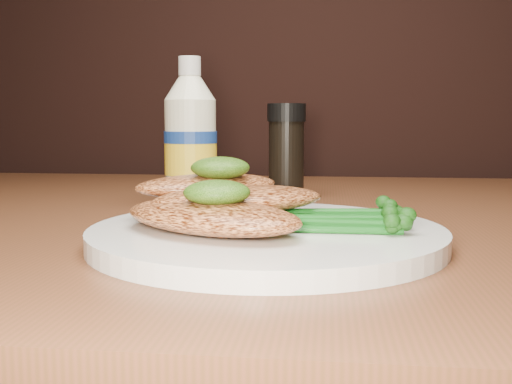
# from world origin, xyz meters

# --- Properties ---
(plate) EXTENTS (0.28, 0.28, 0.01)m
(plate) POSITION_xyz_m (-0.02, 0.88, 0.76)
(plate) COLOR white
(plate) RESTS_ON dining_table
(chicken_front) EXTENTS (0.17, 0.14, 0.02)m
(chicken_front) POSITION_xyz_m (-0.06, 0.85, 0.78)
(chicken_front) COLOR #D57B44
(chicken_front) RESTS_ON plate
(chicken_mid) EXTENTS (0.16, 0.13, 0.02)m
(chicken_mid) POSITION_xyz_m (-0.04, 0.89, 0.78)
(chicken_mid) COLOR #D57B44
(chicken_mid) RESTS_ON plate
(chicken_back) EXTENTS (0.14, 0.13, 0.02)m
(chicken_back) POSITION_xyz_m (-0.08, 0.92, 0.79)
(chicken_back) COLOR #D57B44
(chicken_back) RESTS_ON plate
(pesto_front) EXTENTS (0.06, 0.06, 0.02)m
(pesto_front) POSITION_xyz_m (-0.05, 0.84, 0.79)
(pesto_front) COLOR #143808
(pesto_front) RESTS_ON chicken_front
(pesto_back) EXTENTS (0.06, 0.06, 0.02)m
(pesto_back) POSITION_xyz_m (-0.06, 0.91, 0.81)
(pesto_back) COLOR #143808
(pesto_back) RESTS_ON chicken_back
(broccolini_bundle) EXTENTS (0.16, 0.14, 0.02)m
(broccolini_bundle) POSITION_xyz_m (0.03, 0.88, 0.77)
(broccolini_bundle) COLOR #135917
(broccolini_bundle) RESTS_ON plate
(mayo_bottle) EXTENTS (0.08, 0.08, 0.17)m
(mayo_bottle) POSITION_xyz_m (-0.13, 1.08, 0.83)
(mayo_bottle) COLOR #EFEDCB
(mayo_bottle) RESTS_ON dining_table
(pepper_grinder) EXTENTS (0.05, 0.05, 0.12)m
(pepper_grinder) POSITION_xyz_m (-0.02, 1.16, 0.81)
(pepper_grinder) COLOR black
(pepper_grinder) RESTS_ON dining_table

